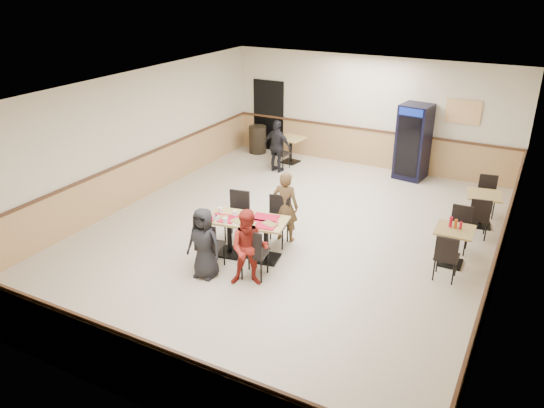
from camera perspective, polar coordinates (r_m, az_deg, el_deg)
The scene contains 20 objects.
ground at distance 10.90m, azimuth 1.63°, elevation -3.54°, with size 10.00×10.00×0.00m, color beige.
room_shell at distance 12.34m, azimuth 14.41°, elevation 1.99°, with size 10.00×10.00×10.00m.
main_table at distance 9.95m, azimuth -2.65°, elevation -2.99°, with size 1.58×0.98×0.79m.
main_chairs at distance 9.98m, azimuth -2.94°, elevation -3.07°, with size 1.58×1.93×1.00m.
diner_woman_left at distance 9.33m, azimuth -7.33°, elevation -4.21°, with size 0.64×0.42×1.31m, color black.
diner_woman_right at distance 9.01m, azimuth -2.46°, elevation -4.78°, with size 0.68×0.53×1.39m, color maroon.
diner_man_opposite at distance 10.49m, azimuth 1.46°, elevation -0.27°, with size 0.53×0.35×1.46m, color brown.
lone_diner at distance 14.25m, azimuth 0.57°, elevation 6.22°, with size 0.83×0.34×1.41m, color black.
tabletop_clutter at distance 9.76m, azimuth -3.06°, elevation -1.65°, with size 1.31×0.80×0.12m.
side_table_near at distance 10.27m, azimuth 18.92°, elevation -3.77°, with size 0.69×0.69×0.72m.
side_table_near_chair_south at distance 9.77m, azimuth 18.30°, elevation -5.28°, with size 0.42×0.42×0.91m, color black, non-canonical shape.
side_table_near_chair_north at distance 10.79m, azimuth 19.45°, elevation -2.61°, with size 0.42×0.42×0.91m, color black, non-canonical shape.
side_table_far at distance 12.03m, azimuth 21.74°, elevation -0.07°, with size 0.78×0.78×0.73m.
side_table_far_chair_south at distance 11.51m, azimuth 21.34°, elevation -1.21°, with size 0.43×0.43×0.92m, color black, non-canonical shape.
side_table_far_chair_north at distance 12.58m, azimuth 22.08°, elevation 0.78°, with size 0.43×0.43×0.92m, color black, non-canonical shape.
condiment_caddy at distance 10.17m, azimuth 19.04°, elevation -1.97°, with size 0.23×0.06×0.20m.
back_table at distance 15.03m, azimuth 2.02°, elevation 6.25°, with size 0.76×0.76×0.73m.
back_table_chair_lone at distance 14.53m, azimuth 1.01°, elevation 5.56°, with size 0.43×0.43×0.92m, color black, non-canonical shape.
pepsi_cooler at distance 14.20m, azimuth 14.94°, elevation 6.48°, with size 0.83×0.83×1.95m.
trash_bin at distance 15.91m, azimuth -1.56°, elevation 6.96°, with size 0.51×0.51×0.81m, color black.
Camera 1 is at (4.25, -8.71, 4.99)m, focal length 35.00 mm.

